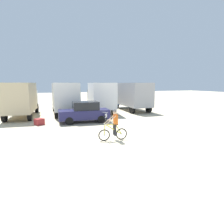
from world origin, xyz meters
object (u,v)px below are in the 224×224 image
at_px(box_truck_avon_van, 100,96).
at_px(supply_crate, 39,122).
at_px(box_truck_tan_camper, 21,98).
at_px(sedan_parked, 84,112).
at_px(box_truck_grey_hauler, 132,95).
at_px(bicycle_spare, 107,118).
at_px(box_truck_white_box, 64,97).
at_px(cyclist_orange_shirt, 114,126).

distance_m(box_truck_avon_van, supply_crate, 8.37).
relative_size(box_truck_tan_camper, sedan_parked, 1.62).
distance_m(box_truck_grey_hauler, bicycle_spare, 8.08).
bearing_deg(box_truck_white_box, box_truck_grey_hauler, 0.15).
bearing_deg(bicycle_spare, box_truck_grey_hauler, 48.33).
bearing_deg(box_truck_grey_hauler, cyclist_orange_shirt, -121.34).
distance_m(box_truck_white_box, box_truck_grey_hauler, 8.08).
bearing_deg(box_truck_tan_camper, box_truck_grey_hauler, 1.85).
relative_size(box_truck_tan_camper, cyclist_orange_shirt, 3.82).
xyz_separation_m(box_truck_grey_hauler, cyclist_orange_shirt, (-6.60, -10.84, -1.03)).
distance_m(box_truck_avon_van, bicycle_spare, 6.24).
bearing_deg(cyclist_orange_shirt, bicycle_spare, 74.95).
bearing_deg(cyclist_orange_shirt, sedan_parked, 94.50).
distance_m(box_truck_tan_camper, box_truck_avon_van, 8.19).
xyz_separation_m(box_truck_tan_camper, bicycle_spare, (6.96, -5.54, -1.48)).
height_order(box_truck_white_box, bicycle_spare, box_truck_white_box).
height_order(cyclist_orange_shirt, supply_crate, cyclist_orange_shirt).
bearing_deg(box_truck_grey_hauler, box_truck_avon_van, -180.00).
xyz_separation_m(box_truck_tan_camper, box_truck_grey_hauler, (12.25, 0.40, 0.00)).
height_order(bicycle_spare, supply_crate, bicycle_spare).
bearing_deg(box_truck_avon_van, bicycle_spare, -101.59).
xyz_separation_m(box_truck_avon_van, bicycle_spare, (-1.22, -5.94, -1.48)).
distance_m(box_truck_tan_camper, supply_crate, 4.99).
relative_size(bicycle_spare, supply_crate, 2.00).
distance_m(cyclist_orange_shirt, bicycle_spare, 5.10).
bearing_deg(sedan_parked, box_truck_white_box, 101.48).
distance_m(sedan_parked, cyclist_orange_shirt, 5.81).
bearing_deg(sedan_parked, bicycle_spare, -26.54).
xyz_separation_m(box_truck_grey_hauler, supply_crate, (-10.69, -4.85, -1.62)).
relative_size(box_truck_avon_van, supply_crate, 10.99).
relative_size(box_truck_white_box, box_truck_avon_van, 0.97).
relative_size(box_truck_grey_hauler, supply_crate, 10.73).
height_order(box_truck_white_box, box_truck_grey_hauler, same).
distance_m(box_truck_grey_hauler, cyclist_orange_shirt, 12.73).
xyz_separation_m(box_truck_grey_hauler, sedan_parked, (-7.06, -5.05, -0.99)).
xyz_separation_m(sedan_parked, cyclist_orange_shirt, (0.46, -5.79, -0.04)).
bearing_deg(sedan_parked, supply_crate, 176.92).
height_order(box_truck_grey_hauler, supply_crate, box_truck_grey_hauler).
relative_size(box_truck_tan_camper, bicycle_spare, 5.48).
xyz_separation_m(box_truck_tan_camper, box_truck_white_box, (4.17, 0.37, 0.00)).
height_order(sedan_parked, bicycle_spare, sedan_parked).
distance_m(sedan_parked, supply_crate, 3.69).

